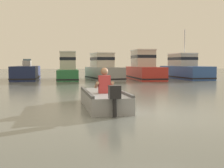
{
  "coord_description": "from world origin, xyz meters",
  "views": [
    {
      "loc": [
        -1.86,
        -7.29,
        1.32
      ],
      "look_at": [
        -0.51,
        3.27,
        0.55
      ],
      "focal_mm": 46.52,
      "sensor_mm": 36.0,
      "label": 1
    }
  ],
  "objects_px": {
    "moored_boat_red": "(144,68)",
    "moored_boat_navy": "(26,73)",
    "rowboat_with_person": "(103,99)",
    "moored_boat_green": "(68,69)",
    "moored_boat_grey": "(103,70)",
    "moored_boat_blue": "(184,69)"
  },
  "relations": [
    {
      "from": "moored_boat_red",
      "to": "moored_boat_blue",
      "type": "height_order",
      "value": "moored_boat_blue"
    },
    {
      "from": "rowboat_with_person",
      "to": "moored_boat_blue",
      "type": "bearing_deg",
      "value": 60.9
    },
    {
      "from": "rowboat_with_person",
      "to": "moored_boat_red",
      "type": "height_order",
      "value": "moored_boat_red"
    },
    {
      "from": "moored_boat_green",
      "to": "moored_boat_red",
      "type": "distance_m",
      "value": 6.14
    },
    {
      "from": "rowboat_with_person",
      "to": "moored_boat_grey",
      "type": "xyz_separation_m",
      "value": [
        1.39,
        14.34,
        0.55
      ]
    },
    {
      "from": "moored_boat_red",
      "to": "moored_boat_blue",
      "type": "bearing_deg",
      "value": 9.06
    },
    {
      "from": "moored_boat_green",
      "to": "moored_boat_blue",
      "type": "distance_m",
      "value": 9.77
    },
    {
      "from": "rowboat_with_person",
      "to": "moored_boat_green",
      "type": "xyz_separation_m",
      "value": [
        -1.39,
        14.83,
        0.57
      ]
    },
    {
      "from": "moored_boat_red",
      "to": "moored_boat_navy",
      "type": "bearing_deg",
      "value": 176.45
    },
    {
      "from": "rowboat_with_person",
      "to": "moored_boat_blue",
      "type": "distance_m",
      "value": 17.24
    },
    {
      "from": "moored_boat_blue",
      "to": "moored_boat_grey",
      "type": "bearing_deg",
      "value": -174.21
    },
    {
      "from": "rowboat_with_person",
      "to": "moored_boat_navy",
      "type": "xyz_separation_m",
      "value": [
        -4.66,
        15.06,
        0.27
      ]
    },
    {
      "from": "moored_boat_navy",
      "to": "moored_boat_blue",
      "type": "height_order",
      "value": "moored_boat_blue"
    },
    {
      "from": "rowboat_with_person",
      "to": "moored_boat_blue",
      "type": "xyz_separation_m",
      "value": [
        8.38,
        15.05,
        0.57
      ]
    },
    {
      "from": "moored_boat_blue",
      "to": "moored_boat_red",
      "type": "bearing_deg",
      "value": -170.94
    },
    {
      "from": "moored_boat_navy",
      "to": "moored_boat_grey",
      "type": "bearing_deg",
      "value": -6.7
    },
    {
      "from": "rowboat_with_person",
      "to": "moored_boat_grey",
      "type": "bearing_deg",
      "value": 84.45
    },
    {
      "from": "rowboat_with_person",
      "to": "moored_boat_green",
      "type": "bearing_deg",
      "value": 95.36
    },
    {
      "from": "moored_boat_navy",
      "to": "moored_boat_red",
      "type": "relative_size",
      "value": 0.93
    },
    {
      "from": "moored_boat_grey",
      "to": "rowboat_with_person",
      "type": "bearing_deg",
      "value": -95.55
    },
    {
      "from": "rowboat_with_person",
      "to": "moored_boat_green",
      "type": "distance_m",
      "value": 14.91
    },
    {
      "from": "moored_boat_grey",
      "to": "moored_boat_navy",
      "type": "bearing_deg",
      "value": 173.3
    }
  ]
}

